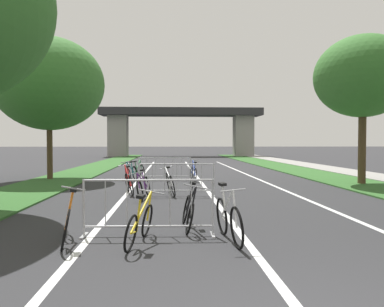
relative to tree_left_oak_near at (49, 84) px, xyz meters
The scene contains 22 objects.
grass_verge_left 8.01m from the tree_left_oak_near, 85.86° to the left, with size 2.64×53.48×0.05m, color #2D5B26.
grass_verge_right 15.43m from the tree_left_oak_near, 26.94° to the left, with size 2.64×53.48×0.05m, color #2D5B26.
sidewalk_path_right 17.51m from the tree_left_oak_near, 23.27° to the left, with size 2.14×53.48×0.08m, color gray.
lane_stripe_center 8.12m from the tree_left_oak_near, ahead, with size 0.14×30.94×0.01m, color silver.
lane_stripe_right_lane 10.56m from the tree_left_oak_near, ahead, with size 0.14×30.94×0.01m, color silver.
lane_stripe_left_lane 5.98m from the tree_left_oak_near, ahead, with size 0.14×30.94×0.01m, color silver.
overpass_bridge 29.82m from the tree_left_oak_near, 76.74° to the left, with size 19.48×4.04×5.85m.
tree_left_oak_near is the anchor object (origin of this frame).
tree_right_cypress_far 13.57m from the tree_left_oak_near, 11.57° to the right, with size 3.88×3.88×6.04m.
crowd_barrier_nearest 12.59m from the tree_left_oak_near, 64.68° to the right, with size 2.43×0.50×1.05m.
crowd_barrier_second 8.93m from the tree_left_oak_near, 44.68° to the right, with size 2.44×0.57×1.05m.
crowd_barrier_third 6.53m from the tree_left_oak_near, ahead, with size 2.43×0.49×1.05m.
bicycle_yellow_0 13.09m from the tree_left_oak_near, 66.26° to the right, with size 0.63×1.60×0.89m.
bicycle_silver_1 8.64m from the tree_left_oak_near, 43.97° to the right, with size 0.60×1.73×0.95m.
bicycle_teal_2 5.63m from the tree_left_oak_near, 14.59° to the right, with size 0.65×1.64×0.95m.
bicycle_purple_3 8.73m from the tree_left_oak_near, 52.64° to the right, with size 0.63×1.73×0.89m.
bicycle_black_4 12.52m from the tree_left_oak_near, 60.26° to the right, with size 0.48×1.59×0.95m.
bicycle_red_5 7.70m from the tree_left_oak_near, 50.88° to the right, with size 0.67×1.61×1.00m.
bicycle_orange_6 12.55m from the tree_left_oak_near, 71.51° to the right, with size 0.53×1.63×0.97m.
bicycle_green_7 5.70m from the tree_left_oak_near, ahead, with size 0.58×1.70×0.95m.
bicycle_blue_8 7.74m from the tree_left_oak_near, ahead, with size 0.53×1.61×0.94m.
bicycle_white_9 13.64m from the tree_left_oak_near, 59.97° to the right, with size 0.42×1.66×1.00m.
Camera 1 is at (-1.31, -2.66, 1.72)m, focal length 35.81 mm.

